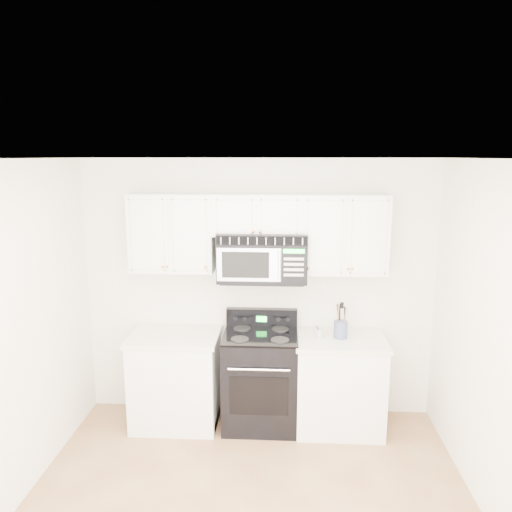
{
  "coord_description": "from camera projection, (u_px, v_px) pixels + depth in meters",
  "views": [
    {
      "loc": [
        0.25,
        -3.1,
        2.62
      ],
      "look_at": [
        0.0,
        1.3,
        1.73
      ],
      "focal_mm": 35.0,
      "sensor_mm": 36.0,
      "label": 1
    }
  ],
  "objects": [
    {
      "name": "utensil_crock",
      "position": [
        341.0,
        329.0,
        4.72
      ],
      "size": [
        0.13,
        0.13,
        0.35
      ],
      "color": "slate",
      "rests_on": "base_cabinet_right"
    },
    {
      "name": "room",
      "position": [
        245.0,
        358.0,
        3.31
      ],
      "size": [
        3.51,
        3.51,
        2.61
      ],
      "color": "#947C51",
      "rests_on": "ground"
    },
    {
      "name": "upper_cabinets",
      "position": [
        258.0,
        229.0,
        4.73
      ],
      "size": [
        2.44,
        0.37,
        0.75
      ],
      "color": "silver",
      "rests_on": "ground"
    },
    {
      "name": "shaker_salt",
      "position": [
        318.0,
        331.0,
        4.77
      ],
      "size": [
        0.04,
        0.04,
        0.11
      ],
      "color": "#A8ABBD",
      "rests_on": "base_cabinet_right"
    },
    {
      "name": "range",
      "position": [
        260.0,
        378.0,
        4.89
      ],
      "size": [
        0.71,
        0.65,
        1.11
      ],
      "color": "black",
      "rests_on": "ground"
    },
    {
      "name": "shaker_pepper",
      "position": [
        319.0,
        333.0,
        4.72
      ],
      "size": [
        0.04,
        0.04,
        0.11
      ],
      "color": "#A8ABBD",
      "rests_on": "base_cabinet_right"
    },
    {
      "name": "base_cabinet_right",
      "position": [
        339.0,
        386.0,
        4.84
      ],
      "size": [
        0.86,
        0.65,
        0.92
      ],
      "color": "silver",
      "rests_on": "ground"
    },
    {
      "name": "microwave",
      "position": [
        262.0,
        256.0,
        4.73
      ],
      "size": [
        0.84,
        0.47,
        0.46
      ],
      "color": "black",
      "rests_on": "ground"
    },
    {
      "name": "base_cabinet_left",
      "position": [
        176.0,
        382.0,
        4.93
      ],
      "size": [
        0.86,
        0.65,
        0.92
      ],
      "color": "silver",
      "rests_on": "ground"
    }
  ]
}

